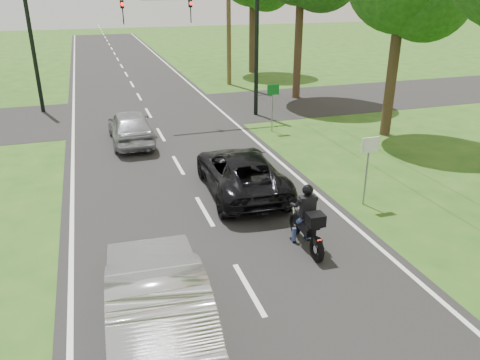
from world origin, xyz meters
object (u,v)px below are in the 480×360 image
motorcycle_rider (307,224)px  silver_sedan (158,305)px  silver_suv (130,126)px  utility_pole_far (229,3)px  dark_suv (241,172)px  traffic_signal (219,31)px  sign_white (369,155)px  sign_green (273,96)px

motorcycle_rider → silver_sedan: 4.62m
silver_suv → utility_pole_far: bearing=-125.9°
silver_sedan → motorcycle_rider: bearing=-148.3°
silver_sedan → dark_suv: bearing=-117.6°
dark_suv → traffic_signal: traffic_signal is taller
silver_sedan → traffic_signal: traffic_signal is taller
traffic_signal → sign_white: bearing=-83.0°
motorcycle_rider → silver_sedan: size_ratio=0.41×
sign_white → sign_green: (0.20, 8.00, 0.00)m
motorcycle_rider → utility_pole_far: size_ratio=0.20×
silver_sedan → sign_green: (6.99, 11.98, 0.78)m
dark_suv → sign_white: sign_white is taller
traffic_signal → sign_white: size_ratio=3.00×
silver_sedan → sign_white: bearing=-146.8°
traffic_signal → silver_suv: bearing=-149.7°
motorcycle_rider → utility_pole_far: utility_pole_far is taller
traffic_signal → sign_green: size_ratio=3.00×
dark_suv → sign_green: (3.43, 5.92, 0.92)m
dark_suv → motorcycle_rider: bearing=100.2°
dark_suv → silver_suv: 6.81m
silver_sedan → sign_green: bearing=-117.4°
traffic_signal → utility_pole_far: 8.55m
dark_suv → traffic_signal: bearing=-98.9°
silver_sedan → utility_pole_far: utility_pole_far is taller
sign_green → silver_suv: bearing=177.4°
motorcycle_rider → sign_green: size_ratio=0.94×
sign_white → sign_green: size_ratio=1.00×
silver_suv → sign_white: size_ratio=1.95×
dark_suv → silver_sedan: 7.03m
traffic_signal → sign_green: (1.56, -3.02, -2.54)m
silver_sedan → sign_white: 7.91m
dark_suv → silver_suv: size_ratio=1.16×
motorcycle_rider → sign_green: (2.95, 9.75, 0.92)m
motorcycle_rider → utility_pole_far: bearing=80.4°
silver_sedan → utility_pole_far: 24.82m
silver_suv → traffic_signal: traffic_signal is taller
silver_suv → utility_pole_far: utility_pole_far is taller
silver_sedan → sign_green: 13.89m
silver_suv → traffic_signal: (4.67, 2.73, 3.42)m
dark_suv → sign_white: 3.95m
dark_suv → traffic_signal: (1.87, 8.94, 3.46)m
dark_suv → utility_pole_far: bearing=-102.7°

